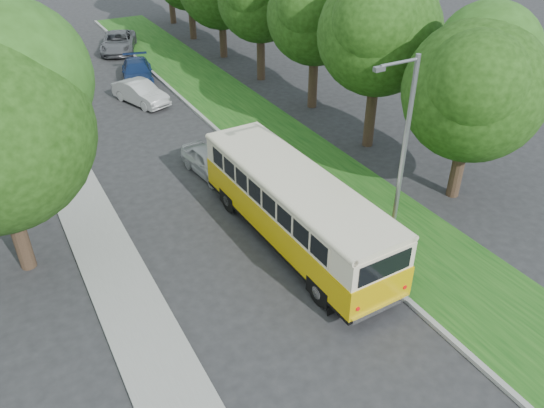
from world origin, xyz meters
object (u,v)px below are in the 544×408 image
lamppost_near (400,163)px  car_silver (210,162)px  lamppost_far (32,60)px  car_white (141,93)px  vintage_bus (294,210)px  car_blue (137,72)px  car_grey (118,42)px

lamppost_near → car_silver: (-2.87, 9.68, -3.71)m
lamppost_far → car_white: 6.99m
lamppost_far → lamppost_near: bearing=-64.3°
lamppost_far → vintage_bus: bearing=-66.9°
lamppost_near → car_blue: (-2.05, 24.08, -3.65)m
vintage_bus → car_silver: vintage_bus is taller
car_grey → car_blue: bearing=-75.2°
car_white → car_blue: (0.99, 3.90, 0.02)m
lamppost_far → car_grey: (7.70, 13.39, -3.37)m
car_white → vintage_bus: bearing=-106.6°
car_white → lamppost_far: bearing=176.8°
lamppost_far → car_blue: lamppost_far is taller
car_silver → car_blue: car_blue is taller
car_grey → car_silver: bearing=-73.3°
lamppost_near → car_silver: bearing=106.5°
vintage_bus → car_grey: size_ratio=1.92×
lamppost_near → lamppost_far: 20.53m
lamppost_far → car_grey: 15.80m
car_silver → car_grey: car_grey is taller
car_silver → car_blue: 14.42m
vintage_bus → lamppost_far: bearing=111.5°
car_blue → car_grey: size_ratio=0.92×
lamppost_far → car_blue: 9.47m
lamppost_far → vintage_bus: (6.65, -15.57, -2.57)m
lamppost_near → car_grey: bearing=92.2°
vintage_bus → car_white: bearing=91.0°
lamppost_near → car_grey: (-1.21, 31.89, -3.62)m
lamppost_near → car_silver: size_ratio=2.06×
car_white → car_grey: bearing=61.9°
car_blue → vintage_bus: bearing=-76.1°
car_white → car_grey: (1.83, 11.71, 0.05)m
lamppost_near → car_white: size_ratio=1.88×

